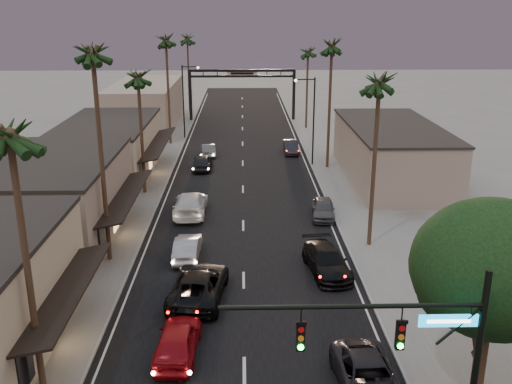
{
  "coord_description": "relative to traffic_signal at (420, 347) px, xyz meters",
  "views": [
    {
      "loc": [
        -0.0,
        -11.81,
        15.52
      ],
      "look_at": [
        0.97,
        28.42,
        2.5
      ],
      "focal_mm": 40.0,
      "sensor_mm": 36.0,
      "label": 1
    }
  ],
  "objects": [
    {
      "name": "palm_lc",
      "position": [
        -14.29,
        32.0,
        5.39
      ],
      "size": [
        3.2,
        3.2,
        12.2
      ],
      "color": "#38281C",
      "rests_on": "ground"
    },
    {
      "name": "palm_rb",
      "position": [
        2.91,
        40.0,
        7.33
      ],
      "size": [
        3.2,
        3.2,
        14.2
      ],
      "color": "#38281C",
      "rests_on": "ground"
    },
    {
      "name": "palm_far",
      "position": [
        -13.99,
        74.0,
        6.36
      ],
      "size": [
        3.2,
        3.2,
        13.2
      ],
      "color": "#38281C",
      "rests_on": "ground"
    },
    {
      "name": "curbside_near",
      "position": [
        -0.49,
        4.35,
        -4.34
      ],
      "size": [
        2.71,
        5.47,
        1.49
      ],
      "primitive_type": "imported",
      "rotation": [
        0.0,
        0.0,
        0.05
      ],
      "color": "black",
      "rests_on": "ground"
    },
    {
      "name": "oncoming_dgrey",
      "position": [
        -9.76,
        39.68,
        -4.31
      ],
      "size": [
        1.83,
        4.53,
        1.54
      ],
      "primitive_type": "imported",
      "rotation": [
        0.0,
        0.0,
        3.14
      ],
      "color": "black",
      "rests_on": "ground"
    },
    {
      "name": "traffic_signal",
      "position": [
        0.0,
        0.0,
        0.0
      ],
      "size": [
        8.51,
        0.22,
        7.8
      ],
      "color": "black",
      "rests_on": "ground"
    },
    {
      "name": "ground",
      "position": [
        -5.69,
        36.0,
        -5.08
      ],
      "size": [
        200.0,
        200.0,
        0.0
      ],
      "primitive_type": "plane",
      "color": "slate",
      "rests_on": "ground"
    },
    {
      "name": "sidewalk_right",
      "position": [
        3.81,
        48.0,
        -5.02
      ],
      "size": [
        5.0,
        92.0,
        0.12
      ],
      "primitive_type": "cube",
      "color": "slate",
      "rests_on": "ground"
    },
    {
      "name": "streetlight_right",
      "position": [
        1.23,
        41.0,
        0.25
      ],
      "size": [
        2.13,
        0.3,
        9.0
      ],
      "color": "black",
      "rests_on": "ground"
    },
    {
      "name": "oncoming_pickup",
      "position": [
        -8.19,
        12.83,
        -4.24
      ],
      "size": [
        3.43,
        6.34,
        1.69
      ],
      "primitive_type": "imported",
      "rotation": [
        0.0,
        0.0,
        3.04
      ],
      "color": "black",
      "rests_on": "ground"
    },
    {
      "name": "storefront_far",
      "position": [
        -18.69,
        38.0,
        -2.58
      ],
      "size": [
        8.0,
        16.0,
        5.0
      ],
      "primitive_type": "cube",
      "color": "#C5B896",
      "rests_on": "ground"
    },
    {
      "name": "arch",
      "position": [
        -5.69,
        66.0,
        0.45
      ],
      "size": [
        15.2,
        0.4,
        7.27
      ],
      "color": "black",
      "rests_on": "ground"
    },
    {
      "name": "oncoming_red",
      "position": [
        -8.79,
        7.33,
        -4.28
      ],
      "size": [
        2.12,
        4.77,
        1.59
      ],
      "primitive_type": "imported",
      "rotation": [
        0.0,
        0.0,
        3.09
      ],
      "color": "maroon",
      "rests_on": "ground"
    },
    {
      "name": "oncoming_grey_far",
      "position": [
        -9.46,
        45.18,
        -4.4
      ],
      "size": [
        1.89,
        4.26,
        1.36
      ],
      "primitive_type": "imported",
      "rotation": [
        0.0,
        0.0,
        3.25
      ],
      "color": "#505055",
      "rests_on": "ground"
    },
    {
      "name": "oncoming_silver",
      "position": [
        -9.33,
        18.33,
        -4.36
      ],
      "size": [
        1.59,
        4.42,
        1.45
      ],
      "primitive_type": "imported",
      "rotation": [
        0.0,
        0.0,
        3.13
      ],
      "color": "#949499",
      "rests_on": "ground"
    },
    {
      "name": "sidewalk_left",
      "position": [
        -15.19,
        48.0,
        -5.02
      ],
      "size": [
        5.0,
        92.0,
        0.12
      ],
      "primitive_type": "cube",
      "color": "slate",
      "rests_on": "ground"
    },
    {
      "name": "curbside_black",
      "position": [
        -0.6,
        15.91,
        -4.3
      ],
      "size": [
        2.91,
        5.64,
        1.56
      ],
      "primitive_type": "imported",
      "rotation": [
        0.0,
        0.0,
        0.14
      ],
      "color": "black",
      "rests_on": "ground"
    },
    {
      "name": "palm_la",
      "position": [
        -14.29,
        5.0,
        6.36
      ],
      "size": [
        3.2,
        3.2,
        13.2
      ],
      "color": "#38281C",
      "rests_on": "ground"
    },
    {
      "name": "streetlight_left",
      "position": [
        -12.61,
        54.0,
        0.25
      ],
      "size": [
        2.13,
        0.3,
        9.0
      ],
      "color": "black",
      "rests_on": "ground"
    },
    {
      "name": "palm_lb",
      "position": [
        -14.29,
        18.0,
        8.3
      ],
      "size": [
        3.2,
        3.2,
        15.2
      ],
      "color": "#38281C",
      "rests_on": "ground"
    },
    {
      "name": "storefront_dist",
      "position": [
        -18.69,
        61.0,
        -2.08
      ],
      "size": [
        8.0,
        20.0,
        6.0
      ],
      "primitive_type": "cube",
      "color": "gray",
      "rests_on": "ground"
    },
    {
      "name": "palm_ra",
      "position": [
        2.91,
        20.0,
        6.36
      ],
      "size": [
        3.2,
        3.2,
        13.2
      ],
      "color": "#38281C",
      "rests_on": "ground"
    },
    {
      "name": "palm_ld",
      "position": [
        -14.29,
        51.0,
        7.33
      ],
      "size": [
        3.2,
        3.2,
        14.2
      ],
      "color": "#38281C",
      "rests_on": "ground"
    },
    {
      "name": "road",
      "position": [
        -5.69,
        41.0,
        -5.08
      ],
      "size": [
        14.0,
        120.0,
        0.02
      ],
      "primitive_type": "cube",
      "color": "black",
      "rests_on": "ground"
    },
    {
      "name": "curbside_grey",
      "position": [
        0.51,
        25.58,
        -4.36
      ],
      "size": [
        2.13,
        4.4,
        1.45
      ],
      "primitive_type": "imported",
      "rotation": [
        0.0,
        0.0,
        -0.1
      ],
      "color": "#434448",
      "rests_on": "ground"
    },
    {
      "name": "corner_tree",
      "position": [
        3.79,
        3.45,
        0.9
      ],
      "size": [
        6.2,
        6.2,
        8.8
      ],
      "color": "#38281C",
      "rests_on": "ground"
    },
    {
      "name": "curbside_far",
      "position": [
        -0.28,
        46.2,
        -4.37
      ],
      "size": [
        1.55,
        4.35,
        1.43
      ],
      "primitive_type": "imported",
      "rotation": [
        0.0,
        0.0,
        -0.01
      ],
      "color": "black",
      "rests_on": "ground"
    },
    {
      "name": "building_right",
      "position": [
        8.31,
        36.0,
        -2.58
      ],
      "size": [
        8.0,
        18.0,
        5.0
      ],
      "primitive_type": "cube",
      "color": "gray",
      "rests_on": "ground"
    },
    {
      "name": "palm_rc",
      "position": [
        2.91,
        60.0,
        5.39
      ],
      "size": [
        3.2,
        3.2,
        12.2
      ],
      "color": "#38281C",
      "rests_on": "ground"
    },
    {
      "name": "oncoming_white",
      "position": [
        -9.82,
        26.62,
        -4.21
      ],
      "size": [
        2.45,
        5.99,
        1.74
      ],
      "primitive_type": "imported",
      "rotation": [
        0.0,
        0.0,
        3.14
      ],
      "color": "silver",
      "rests_on": "ground"
    },
    {
      "name": "storefront_mid",
      "position": [
        -18.69,
        22.0,
        -2.33
      ],
      "size": [
        8.0,
        14.0,
        5.5
      ],
      "primitive_type": "cube",
      "color": "gray",
      "rests_on": "ground"
    }
  ]
}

